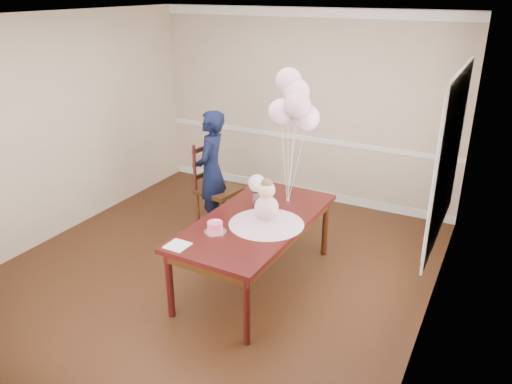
% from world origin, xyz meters
% --- Properties ---
extents(floor, '(4.50, 5.00, 0.00)m').
position_xyz_m(floor, '(0.00, 0.00, 0.00)').
color(floor, black).
rests_on(floor, ground).
extents(ceiling, '(4.50, 5.00, 0.02)m').
position_xyz_m(ceiling, '(0.00, 0.00, 2.70)').
color(ceiling, white).
rests_on(ceiling, wall_back).
extents(wall_back, '(4.50, 0.02, 2.70)m').
position_xyz_m(wall_back, '(0.00, 2.50, 1.35)').
color(wall_back, tan).
rests_on(wall_back, floor).
extents(wall_left, '(0.02, 5.00, 2.70)m').
position_xyz_m(wall_left, '(-2.25, 0.00, 1.35)').
color(wall_left, tan).
rests_on(wall_left, floor).
extents(wall_right, '(0.02, 5.00, 2.70)m').
position_xyz_m(wall_right, '(2.25, 0.00, 1.35)').
color(wall_right, tan).
rests_on(wall_right, floor).
extents(chair_rail_trim, '(4.50, 0.02, 0.07)m').
position_xyz_m(chair_rail_trim, '(0.00, 2.49, 0.90)').
color(chair_rail_trim, white).
rests_on(chair_rail_trim, wall_back).
extents(crown_molding, '(4.50, 0.02, 0.12)m').
position_xyz_m(crown_molding, '(0.00, 2.49, 2.63)').
color(crown_molding, white).
rests_on(crown_molding, wall_back).
extents(baseboard_trim, '(4.50, 0.02, 0.12)m').
position_xyz_m(baseboard_trim, '(0.00, 2.49, 0.06)').
color(baseboard_trim, silver).
rests_on(baseboard_trim, floor).
extents(window_frame, '(0.02, 1.66, 1.56)m').
position_xyz_m(window_frame, '(2.23, 0.50, 1.55)').
color(window_frame, white).
rests_on(window_frame, wall_right).
extents(window_blinds, '(0.01, 1.50, 1.40)m').
position_xyz_m(window_blinds, '(2.21, 0.50, 1.55)').
color(window_blinds, silver).
rests_on(window_blinds, wall_right).
extents(dining_table_top, '(1.05, 2.03, 0.05)m').
position_xyz_m(dining_table_top, '(0.52, 0.03, 0.73)').
color(dining_table_top, black).
rests_on(dining_table_top, table_leg_fl).
extents(table_apron, '(0.95, 1.92, 0.10)m').
position_xyz_m(table_apron, '(0.52, 0.03, 0.65)').
color(table_apron, black).
rests_on(table_apron, table_leg_fl).
extents(table_leg_fl, '(0.07, 0.07, 0.70)m').
position_xyz_m(table_leg_fl, '(0.07, -0.88, 0.35)').
color(table_leg_fl, black).
rests_on(table_leg_fl, floor).
extents(table_leg_fr, '(0.07, 0.07, 0.70)m').
position_xyz_m(table_leg_fr, '(0.91, -0.90, 0.35)').
color(table_leg_fr, black).
rests_on(table_leg_fr, floor).
extents(table_leg_bl, '(0.07, 0.07, 0.70)m').
position_xyz_m(table_leg_bl, '(0.12, 0.96, 0.35)').
color(table_leg_bl, black).
rests_on(table_leg_bl, floor).
extents(table_leg_br, '(0.07, 0.07, 0.70)m').
position_xyz_m(table_leg_br, '(0.96, 0.94, 0.35)').
color(table_leg_br, black).
rests_on(table_leg_br, floor).
extents(baby_skirt, '(0.78, 0.78, 0.10)m').
position_xyz_m(baby_skirt, '(0.66, -0.02, 0.80)').
color(baby_skirt, '#D69DB5').
rests_on(baby_skirt, dining_table_top).
extents(baby_torso, '(0.24, 0.24, 0.24)m').
position_xyz_m(baby_torso, '(0.66, -0.02, 0.93)').
color(baby_torso, '#EF97C3').
rests_on(baby_torso, baby_skirt).
extents(baby_head, '(0.17, 0.17, 0.17)m').
position_xyz_m(baby_head, '(0.66, -0.02, 1.12)').
color(baby_head, beige).
rests_on(baby_head, baby_torso).
extents(baby_hair, '(0.12, 0.12, 0.12)m').
position_xyz_m(baby_hair, '(0.66, -0.02, 1.18)').
color(baby_hair, brown).
rests_on(baby_hair, baby_head).
extents(cake_platter, '(0.23, 0.23, 0.01)m').
position_xyz_m(cake_platter, '(0.30, -0.41, 0.75)').
color(cake_platter, white).
rests_on(cake_platter, dining_table_top).
extents(birthday_cake, '(0.15, 0.15, 0.10)m').
position_xyz_m(birthday_cake, '(0.30, -0.41, 0.81)').
color(birthday_cake, '#F14C76').
rests_on(birthday_cake, cake_platter).
extents(cake_flower_a, '(0.03, 0.03, 0.03)m').
position_xyz_m(cake_flower_a, '(0.30, -0.41, 0.87)').
color(cake_flower_a, white).
rests_on(cake_flower_a, birthday_cake).
extents(cake_flower_b, '(0.03, 0.03, 0.03)m').
position_xyz_m(cake_flower_b, '(0.34, -0.39, 0.87)').
color(cake_flower_b, white).
rests_on(cake_flower_b, birthday_cake).
extents(rose_vase_near, '(0.10, 0.10, 0.16)m').
position_xyz_m(rose_vase_near, '(0.37, 0.34, 0.83)').
color(rose_vase_near, white).
rests_on(rose_vase_near, dining_table_top).
extents(roses_near, '(0.19, 0.19, 0.19)m').
position_xyz_m(roses_near, '(0.37, 0.34, 1.01)').
color(roses_near, silver).
rests_on(roses_near, rose_vase_near).
extents(napkin, '(0.21, 0.21, 0.01)m').
position_xyz_m(napkin, '(0.14, -0.81, 0.76)').
color(napkin, white).
rests_on(napkin, dining_table_top).
extents(balloon_weight, '(0.04, 0.04, 0.02)m').
position_xyz_m(balloon_weight, '(0.63, 0.58, 0.76)').
color(balloon_weight, silver).
rests_on(balloon_weight, dining_table_top).
extents(balloon_a, '(0.28, 0.28, 0.28)m').
position_xyz_m(balloon_a, '(0.53, 0.58, 1.75)').
color(balloon_a, '#FFB4D2').
rests_on(balloon_a, balloon_ribbon_a).
extents(balloon_b, '(0.28, 0.28, 0.28)m').
position_xyz_m(balloon_b, '(0.73, 0.53, 1.85)').
color(balloon_b, '#D798A9').
rests_on(balloon_b, balloon_ribbon_b).
extents(balloon_c, '(0.28, 0.28, 0.28)m').
position_xyz_m(balloon_c, '(0.65, 0.68, 1.95)').
color(balloon_c, '#E7A3BE').
rests_on(balloon_c, balloon_ribbon_c).
extents(balloon_d, '(0.28, 0.28, 0.28)m').
position_xyz_m(balloon_d, '(0.55, 0.70, 2.05)').
color(balloon_d, '#DE9DB9').
rests_on(balloon_d, balloon_ribbon_d).
extents(balloon_e, '(0.28, 0.28, 0.28)m').
position_xyz_m(balloon_e, '(0.78, 0.66, 1.70)').
color(balloon_e, '#FFB4D7').
rests_on(balloon_e, balloon_ribbon_e).
extents(balloon_ribbon_a, '(0.09, 0.01, 0.84)m').
position_xyz_m(balloon_ribbon_a, '(0.58, 0.58, 1.18)').
color(balloon_ribbon_a, white).
rests_on(balloon_ribbon_a, balloon_weight).
extents(balloon_ribbon_b, '(0.10, 0.06, 0.94)m').
position_xyz_m(balloon_ribbon_b, '(0.68, 0.55, 1.23)').
color(balloon_ribbon_b, white).
rests_on(balloon_ribbon_b, balloon_weight).
extents(balloon_ribbon_c, '(0.02, 0.09, 1.04)m').
position_xyz_m(balloon_ribbon_c, '(0.64, 0.63, 1.28)').
color(balloon_ribbon_c, white).
rests_on(balloon_ribbon_c, balloon_weight).
extents(balloon_ribbon_d, '(0.08, 0.11, 1.13)m').
position_xyz_m(balloon_ribbon_d, '(0.59, 0.64, 1.33)').
color(balloon_ribbon_d, white).
rests_on(balloon_ribbon_d, balloon_weight).
extents(balloon_ribbon_e, '(0.14, 0.07, 0.78)m').
position_xyz_m(balloon_ribbon_e, '(0.71, 0.62, 1.16)').
color(balloon_ribbon_e, white).
rests_on(balloon_ribbon_e, balloon_weight).
extents(dining_chair_seat, '(0.55, 0.55, 0.06)m').
position_xyz_m(dining_chair_seat, '(-0.54, 1.03, 0.50)').
color(dining_chair_seat, '#331D0D').
rests_on(dining_chair_seat, chair_leg_fl).
extents(chair_leg_fl, '(0.05, 0.05, 0.47)m').
position_xyz_m(chair_leg_fl, '(-0.77, 0.86, 0.24)').
color(chair_leg_fl, '#3E1F10').
rests_on(chair_leg_fl, floor).
extents(chair_leg_fr, '(0.05, 0.05, 0.47)m').
position_xyz_m(chair_leg_fr, '(-0.38, 0.80, 0.24)').
color(chair_leg_fr, '#371A0F').
rests_on(chair_leg_fr, floor).
extents(chair_leg_bl, '(0.05, 0.05, 0.47)m').
position_xyz_m(chair_leg_bl, '(-0.71, 1.25, 0.24)').
color(chair_leg_bl, '#37170F').
rests_on(chair_leg_bl, floor).
extents(chair_leg_br, '(0.05, 0.05, 0.47)m').
position_xyz_m(chair_leg_br, '(-0.32, 1.19, 0.24)').
color(chair_leg_br, '#3B1B10').
rests_on(chair_leg_br, floor).
extents(chair_back_post_l, '(0.05, 0.05, 0.62)m').
position_xyz_m(chair_back_post_l, '(-0.79, 0.86, 0.82)').
color(chair_back_post_l, '#3B1310').
rests_on(chair_back_post_l, dining_chair_seat).
extents(chair_back_post_r, '(0.05, 0.05, 0.62)m').
position_xyz_m(chair_back_post_r, '(-0.73, 1.26, 0.82)').
color(chair_back_post_r, '#371A0F').
rests_on(chair_back_post_r, dining_chair_seat).
extents(chair_slat_low, '(0.10, 0.44, 0.06)m').
position_xyz_m(chair_slat_low, '(-0.76, 1.06, 0.68)').
color(chair_slat_low, '#33170E').
rests_on(chair_slat_low, dining_chair_seat).
extents(chair_slat_mid, '(0.10, 0.44, 0.06)m').
position_xyz_m(chair_slat_mid, '(-0.76, 1.06, 0.86)').
color(chair_slat_mid, '#3C1710').
rests_on(chair_slat_mid, dining_chair_seat).
extents(chair_slat_top, '(0.10, 0.44, 0.06)m').
position_xyz_m(chair_slat_top, '(-0.76, 1.06, 1.04)').
color(chair_slat_top, '#38170F').
rests_on(chair_slat_top, dining_chair_seat).
extents(woman, '(0.50, 0.64, 1.56)m').
position_xyz_m(woman, '(-0.60, 0.96, 0.78)').
color(woman, black).
rests_on(woman, floor).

